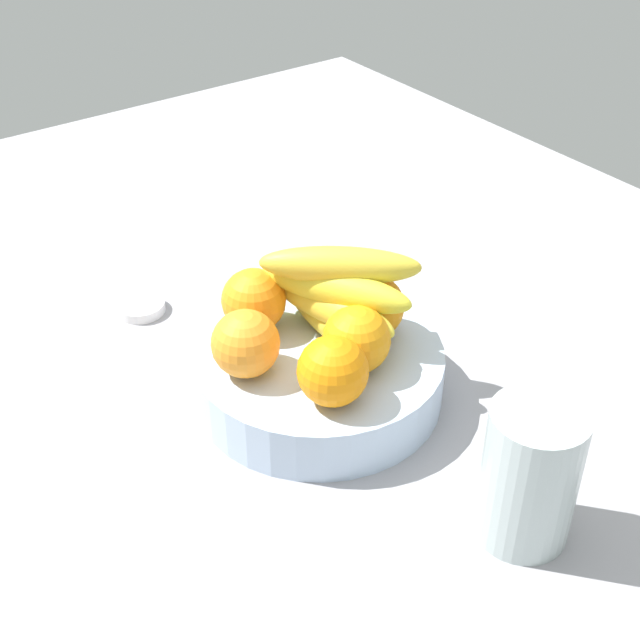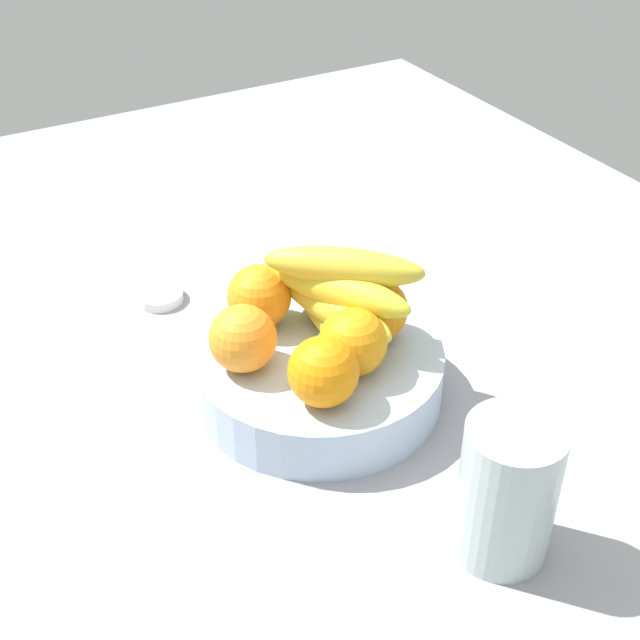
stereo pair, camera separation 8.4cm
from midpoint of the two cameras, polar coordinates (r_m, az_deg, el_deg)
ground_plane at (r=96.73cm, az=2.84°, el=-6.11°), size 180.00×140.00×3.00cm
fruit_bowl at (r=94.87cm, az=2.54°, el=-3.53°), size 26.84×26.84×5.96cm
orange_front_left at (r=88.82cm, az=-2.36°, el=-1.30°), size 7.07×7.07×7.07cm
orange_front_right at (r=84.59cm, az=3.08°, el=-3.48°), size 7.07×7.07×7.07cm
orange_center at (r=88.58cm, az=4.89°, el=-1.53°), size 7.07×7.07×7.07cm
orange_back_left at (r=93.49cm, az=6.18°, el=0.59°), size 7.07×7.07×7.07cm
orange_back_right at (r=97.10cm, az=3.99°, el=2.17°), size 7.07×7.07×7.07cm
orange_top_stack at (r=95.11cm, az=-1.47°, el=1.47°), size 7.07×7.07×7.07cm
banana_bunch at (r=92.33cm, az=3.69°, el=1.57°), size 18.05×15.64×10.60cm
thermos_tumbler at (r=78.97cm, az=15.15°, el=-10.83°), size 8.61×8.61×14.01cm
jar_lid at (r=112.30cm, az=-8.33°, el=1.49°), size 6.08×6.08×1.29cm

